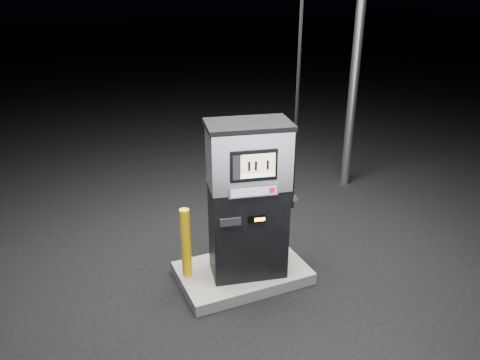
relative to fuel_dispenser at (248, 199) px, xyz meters
name	(u,v)px	position (x,y,z in m)	size (l,w,h in m)	color
ground	(242,278)	(-0.04, 0.08, -1.15)	(80.00, 80.00, 0.00)	black
pump_island	(242,273)	(-0.04, 0.08, -1.07)	(1.60, 1.00, 0.15)	slate
fuel_dispenser	(248,199)	(0.00, 0.00, 0.00)	(1.12, 0.76, 4.03)	black
bollard_left	(186,243)	(-0.73, 0.23, -0.54)	(0.12, 0.12, 0.91)	yellow
bollard_right	(276,221)	(0.51, 0.22, -0.50)	(0.13, 0.13, 0.98)	yellow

